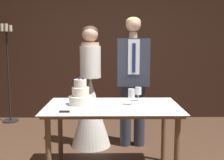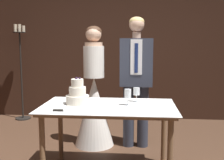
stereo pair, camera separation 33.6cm
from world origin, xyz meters
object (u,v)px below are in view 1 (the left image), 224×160
bride (91,102)px  wine_glass_near (138,91)px  tiered_cake (80,95)px  wine_glass_middle (131,94)px  cake_knife (72,112)px  groom (133,75)px  cake_table (112,113)px  candle_stand (8,72)px

bride → wine_glass_near: bearing=-47.3°
tiered_cake → wine_glass_near: size_ratio=1.83×
tiered_cake → wine_glass_middle: 0.55m
cake_knife → wine_glass_near: wine_glass_near is taller
tiered_cake → groom: bearing=52.0°
cake_table → bride: (-0.29, 0.85, -0.07)m
cake_table → tiered_cake: size_ratio=4.80×
cake_table → bride: 0.90m
tiered_cake → wine_glass_middle: (0.55, -0.02, 0.02)m
tiered_cake → cake_knife: 0.36m
wine_glass_near → groom: 0.64m
wine_glass_near → candle_stand: (-2.12, 1.83, 0.02)m
bride → cake_table: bearing=-71.5°
wine_glass_near → wine_glass_middle: 0.21m
wine_glass_middle → groom: groom is taller
wine_glass_near → wine_glass_middle: bearing=-116.0°
cake_knife → wine_glass_middle: (0.59, 0.33, 0.11)m
wine_glass_middle → cake_knife: bearing=-151.0°
wine_glass_middle → tiered_cake: bearing=178.4°
wine_glass_near → bride: size_ratio=0.10×
cake_knife → groom: (0.67, 1.15, 0.22)m
candle_stand → groom: bearing=-29.7°
wine_glass_middle → bride: size_ratio=0.11×
bride → groom: 0.68m
wine_glass_middle → candle_stand: 2.86m
groom → tiered_cake: bearing=-128.0°
tiered_cake → cake_table: bearing=-8.2°
candle_stand → wine_glass_near: bearing=-40.8°
candle_stand → tiered_cake: bearing=-53.5°
cake_table → wine_glass_near: size_ratio=8.80×
cake_table → wine_glass_middle: bearing=9.5°
cake_knife → cake_table: bearing=35.8°
groom → wine_glass_middle: bearing=-95.8°
wine_glass_near → cake_knife: bearing=-142.9°
wine_glass_middle → groom: bearing=84.2°
tiered_cake → candle_stand: bearing=126.5°
wine_glass_near → bride: bearing=132.7°
wine_glass_middle → bride: (-0.49, 0.82, -0.27)m
groom → cake_knife: bearing=-120.4°
wine_glass_middle → wine_glass_near: bearing=64.0°
cake_knife → candle_stand: candle_stand is taller
cake_table → wine_glass_middle: wine_glass_middle is taller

